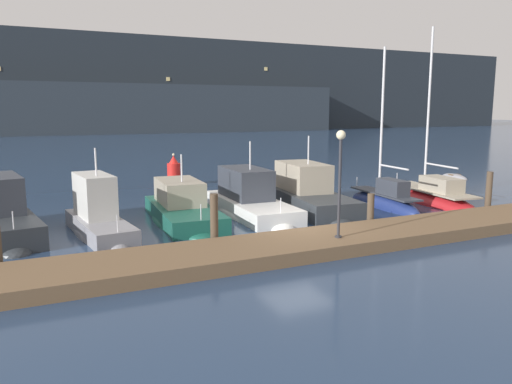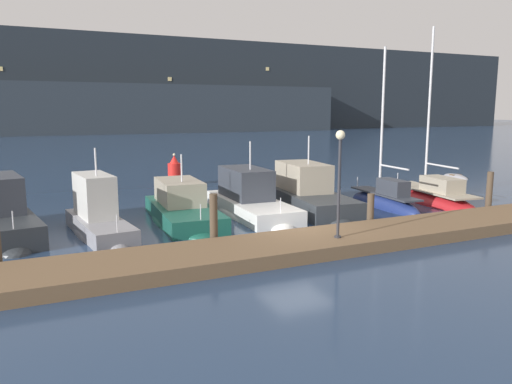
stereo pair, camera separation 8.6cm
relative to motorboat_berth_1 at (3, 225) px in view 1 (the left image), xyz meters
The scene contains 16 objects.
ground_plane 11.32m from the motorboat_berth_1, 26.21° to the right, with size 400.00×400.00×0.00m, color navy.
dock 12.17m from the motorboat_berth_1, 33.51° to the right, with size 29.70×2.80×0.45m, color brown.
mooring_pile_1 8.47m from the motorboat_berth_1, 36.83° to the right, with size 0.28×0.28×1.93m, color #4C3D2D.
mooring_pile_2 14.45m from the motorboat_berth_1, 20.54° to the right, with size 0.28×0.28×1.46m, color #4C3D2D.
mooring_pile_3 20.92m from the motorboat_berth_1, 14.02° to the right, with size 0.28×0.28×1.99m, color #4C3D2D.
motorboat_berth_1 is the anchor object (origin of this frame).
motorboat_berth_2 3.63m from the motorboat_berth_1, 21.30° to the right, with size 2.30×5.98×3.94m.
motorboat_berth_3 7.06m from the motorboat_berth_1, ahead, with size 2.96×7.16×3.39m.
motorboat_berth_4 10.34m from the motorboat_berth_1, ahead, with size 2.74×7.52×3.99m.
motorboat_berth_5 13.33m from the motorboat_berth_1, ahead, with size 3.45×7.72×4.11m.
sailboat_berth_6 17.21m from the motorboat_berth_1, ahead, with size 1.75×5.67×8.50m.
sailboat_berth_7 20.26m from the motorboat_berth_1, ahead, with size 2.96×7.23×9.64m.
channel_buoy 13.55m from the motorboat_berth_1, 45.25° to the left, with size 1.26×1.26×2.08m.
dock_lamppost 12.98m from the motorboat_berth_1, 34.05° to the right, with size 0.32×0.32×3.68m.
hillside_backdrop 93.20m from the motorboat_berth_1, 85.17° to the left, with size 240.00×23.00×20.28m.
rowboat_adrift 29.16m from the motorboat_berth_1, ahead, with size 1.42×2.70×0.56m.
Camera 1 is at (-9.30, -16.04, 4.81)m, focal length 35.00 mm.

